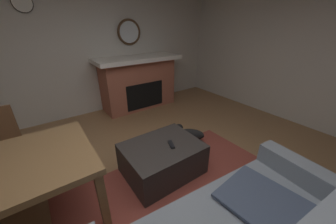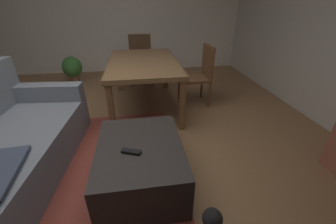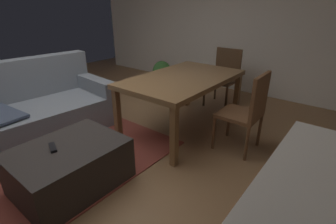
{
  "view_description": "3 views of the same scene",
  "coord_description": "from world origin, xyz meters",
  "px_view_note": "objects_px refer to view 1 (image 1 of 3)",
  "views": [
    {
      "loc": [
        0.71,
        1.16,
        1.8
      ],
      "look_at": [
        -0.46,
        -0.47,
        0.86
      ],
      "focal_mm": 20.22,
      "sensor_mm": 36.0,
      "label": 1
    },
    {
      "loc": [
        -1.83,
        -0.49,
        1.52
      ],
      "look_at": [
        -0.35,
        -0.72,
        0.72
      ],
      "focal_mm": 22.35,
      "sensor_mm": 36.0,
      "label": 2
    },
    {
      "loc": [
        -1.29,
        -2.36,
        1.59
      ],
      "look_at": [
        0.2,
        -1.17,
        0.76
      ],
      "focal_mm": 26.42,
      "sensor_mm": 36.0,
      "label": 3
    }
  ],
  "objects_px": {
    "tv_remote": "(171,144)",
    "ottoman_coffee_table": "(162,159)",
    "round_wall_mirror": "(129,32)",
    "small_dog": "(189,133)",
    "wall_clock": "(22,3)",
    "fireplace": "(139,82)"
  },
  "relations": [
    {
      "from": "tv_remote",
      "to": "ottoman_coffee_table",
      "type": "bearing_deg",
      "value": -15.86
    },
    {
      "from": "ottoman_coffee_table",
      "to": "tv_remote",
      "type": "height_order",
      "value": "tv_remote"
    },
    {
      "from": "round_wall_mirror",
      "to": "wall_clock",
      "type": "distance_m",
      "value": 1.82
    },
    {
      "from": "wall_clock",
      "to": "ottoman_coffee_table",
      "type": "bearing_deg",
      "value": 111.35
    },
    {
      "from": "round_wall_mirror",
      "to": "wall_clock",
      "type": "height_order",
      "value": "wall_clock"
    },
    {
      "from": "small_dog",
      "to": "tv_remote",
      "type": "bearing_deg",
      "value": 31.2
    },
    {
      "from": "small_dog",
      "to": "wall_clock",
      "type": "distance_m",
      "value": 3.32
    },
    {
      "from": "tv_remote",
      "to": "small_dog",
      "type": "height_order",
      "value": "tv_remote"
    },
    {
      "from": "tv_remote",
      "to": "small_dog",
      "type": "distance_m",
      "value": 0.82
    },
    {
      "from": "fireplace",
      "to": "tv_remote",
      "type": "bearing_deg",
      "value": 72.08
    },
    {
      "from": "ottoman_coffee_table",
      "to": "wall_clock",
      "type": "height_order",
      "value": "wall_clock"
    },
    {
      "from": "ottoman_coffee_table",
      "to": "small_dog",
      "type": "bearing_deg",
      "value": -156.14
    },
    {
      "from": "ottoman_coffee_table",
      "to": "fireplace",
      "type": "bearing_deg",
      "value": -110.6
    },
    {
      "from": "round_wall_mirror",
      "to": "small_dog",
      "type": "xyz_separation_m",
      "value": [
        0.06,
        2.1,
        -1.47
      ]
    },
    {
      "from": "fireplace",
      "to": "tv_remote",
      "type": "xyz_separation_m",
      "value": [
        0.72,
        2.22,
        -0.15
      ]
    },
    {
      "from": "tv_remote",
      "to": "wall_clock",
      "type": "bearing_deg",
      "value": -46.62
    },
    {
      "from": "ottoman_coffee_table",
      "to": "tv_remote",
      "type": "xyz_separation_m",
      "value": [
        -0.09,
        0.07,
        0.22
      ]
    },
    {
      "from": "round_wall_mirror",
      "to": "tv_remote",
      "type": "xyz_separation_m",
      "value": [
        0.72,
        2.5,
        -1.19
      ]
    },
    {
      "from": "round_wall_mirror",
      "to": "tv_remote",
      "type": "height_order",
      "value": "round_wall_mirror"
    },
    {
      "from": "round_wall_mirror",
      "to": "small_dog",
      "type": "height_order",
      "value": "round_wall_mirror"
    },
    {
      "from": "round_wall_mirror",
      "to": "small_dog",
      "type": "distance_m",
      "value": 2.56
    },
    {
      "from": "wall_clock",
      "to": "round_wall_mirror",
      "type": "bearing_deg",
      "value": 180.0
    }
  ]
}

